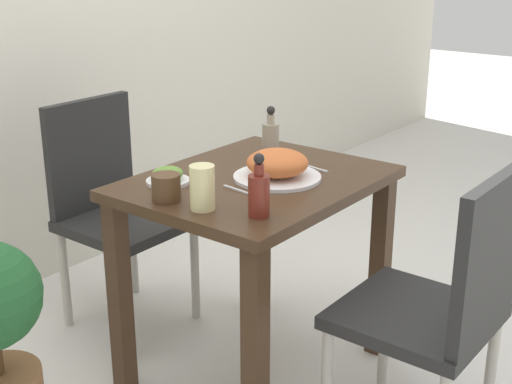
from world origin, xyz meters
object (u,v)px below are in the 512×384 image
drink_cup (166,188)px  juice_glass (202,188)px  chair_near (443,302)px  side_plate (168,176)px  sauce_bottle (271,137)px  condiment_bottle (259,193)px  food_plate (277,166)px  chair_far (112,201)px

drink_cup → juice_glass: (0.01, -0.13, 0.02)m
chair_near → drink_cup: bearing=-67.5°
side_plate → sauce_bottle: 0.45m
sauce_bottle → condiment_bottle: bearing=-146.5°
chair_near → food_plate: size_ratio=3.09×
sauce_bottle → condiment_bottle: same height
side_plate → drink_cup: (-0.12, -0.11, 0.02)m
chair_near → drink_cup: size_ratio=10.27×
chair_far → food_plate: (0.07, -0.74, 0.27)m
chair_near → chair_far: (-0.01, 1.36, 0.00)m
chair_near → sauce_bottle: sauce_bottle is taller
juice_glass → condiment_bottle: size_ratio=0.71×
side_plate → drink_cup: bearing=-137.2°
chair_far → juice_glass: chair_far is taller
food_plate → condiment_bottle: bearing=-152.6°
chair_near → side_plate: 0.92m
food_plate → side_plate: (-0.25, 0.25, -0.02)m
drink_cup → condiment_bottle: condiment_bottle is taller
chair_near → side_plate: bearing=-77.3°
chair_far → juice_glass: 0.84m
juice_glass → sauce_bottle: sauce_bottle is taller
side_plate → juice_glass: juice_glass is taller
side_plate → sauce_bottle: (0.44, -0.08, 0.05)m
side_plate → sauce_bottle: sauce_bottle is taller
sauce_bottle → side_plate: bearing=170.2°
chair_far → juice_glass: (-0.29, -0.74, 0.29)m
sauce_bottle → chair_far: bearing=114.7°
drink_cup → juice_glass: size_ratio=0.66×
chair_far → drink_cup: bearing=-116.5°
drink_cup → chair_far: bearing=63.5°
chair_far → condiment_bottle: size_ratio=4.82×
condiment_bottle → food_plate: bearing=27.4°
chair_far → condiment_bottle: 0.98m
condiment_bottle → chair_near: bearing=-61.6°
food_plate → condiment_bottle: (-0.30, -0.16, 0.03)m
chair_far → side_plate: bearing=-110.3°
food_plate → drink_cup: food_plate is taller
side_plate → condiment_bottle: condiment_bottle is taller
side_plate → sauce_bottle: size_ratio=0.76×
chair_far → condiment_bottle: bearing=-104.7°
chair_far → drink_cup: (-0.30, -0.60, 0.26)m
chair_far → sauce_bottle: sauce_bottle is taller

